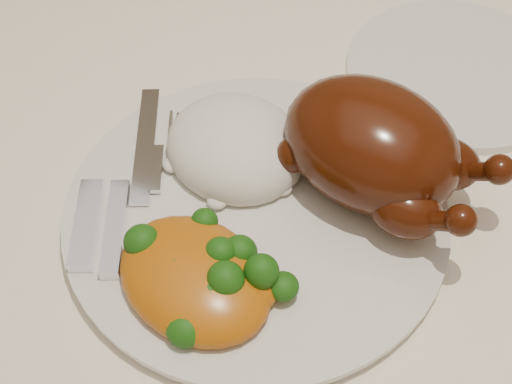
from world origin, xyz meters
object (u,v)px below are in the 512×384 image
at_px(side_plate, 457,71).
at_px(roast_chicken, 375,148).
at_px(dinner_plate, 256,213).
at_px(dining_table, 195,228).

xyz_separation_m(side_plate, roast_chicken, (-0.03, -0.17, 0.05)).
distance_m(dinner_plate, side_plate, 0.25).
xyz_separation_m(dining_table, roast_chicken, (0.15, 0.02, 0.16)).
distance_m(dinner_plate, roast_chicken, 0.10).
relative_size(dining_table, dinner_plate, 5.48).
bearing_deg(side_plate, dining_table, -134.47).
relative_size(dining_table, side_plate, 7.82).
distance_m(dining_table, side_plate, 0.29).
relative_size(dinner_plate, roast_chicken, 1.57).
bearing_deg(dinner_plate, roast_chicken, 38.05).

